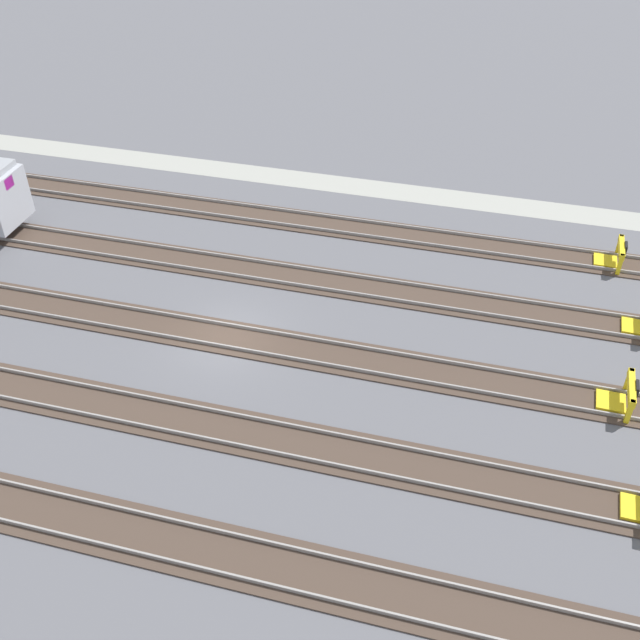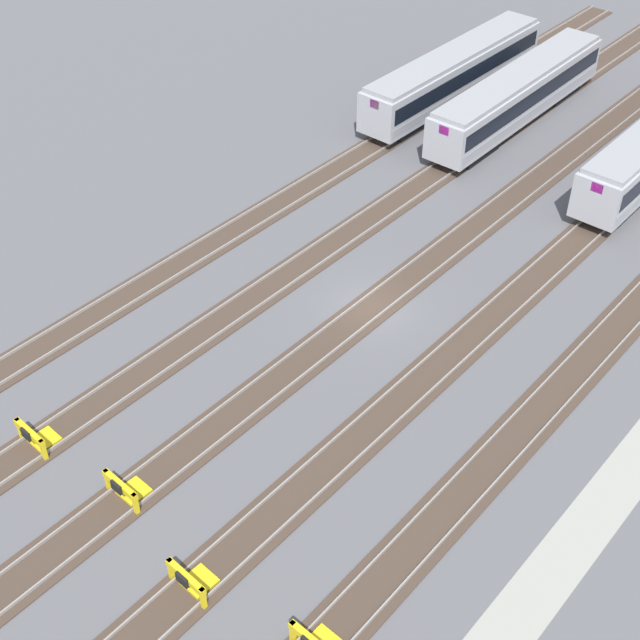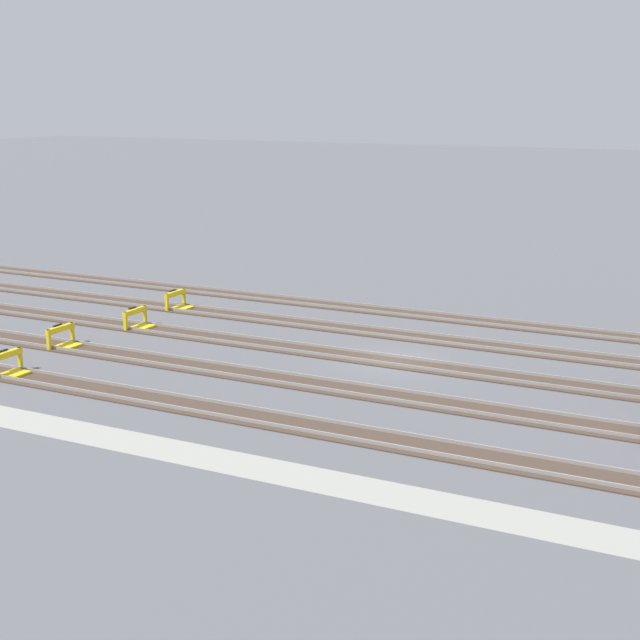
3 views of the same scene
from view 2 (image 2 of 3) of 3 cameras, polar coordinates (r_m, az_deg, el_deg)
name	(u,v)px [view 2 (image 2 of 3)]	position (r m, az deg, el deg)	size (l,w,h in m)	color
ground_plane	(372,308)	(45.50, 3.35, 0.76)	(400.00, 400.00, 0.00)	#5B5B60
rail_track_nearest	(550,400)	(41.76, 14.49, -4.98)	(90.00, 2.23, 0.21)	#47382D
rail_track_near_inner	(456,351)	(43.36, 8.67, -1.98)	(90.00, 2.24, 0.21)	#47382D
rail_track_middle	(372,307)	(45.47, 3.35, 0.81)	(90.00, 2.24, 0.21)	#47382D
rail_track_far_inner	(297,269)	(48.04, -1.45, 3.31)	(90.00, 2.23, 0.21)	#47382D
rail_track_farthest	(230,234)	(50.99, -5.76, 5.52)	(90.00, 2.23, 0.21)	#47382D
subway_car_front_row_centre	(454,74)	(65.13, 8.56, 15.33)	(18.02, 2.97, 3.70)	#ADAFB7
subway_car_front_row_right_inner	(518,95)	(62.83, 12.55, 13.88)	(18.03, 3.04, 3.70)	#ADAFB7
bumper_stop_near_inner_track	(192,580)	(34.19, -8.19, -16.17)	(1.38, 2.01, 1.22)	yellow
bumper_stop_middle_track	(126,489)	(37.21, -12.28, -10.54)	(1.37, 2.01, 1.22)	yellow
bumper_stop_far_inner_track	(37,437)	(40.11, -17.68, -7.15)	(1.37, 2.01, 1.22)	yellow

